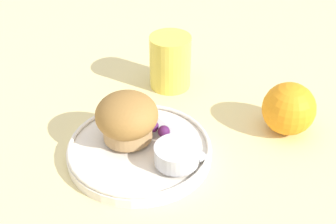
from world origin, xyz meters
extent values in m
plane|color=beige|center=(0.00, 0.00, 0.00)|extent=(3.00, 3.00, 0.00)
cylinder|color=silver|center=(-0.02, 0.01, 0.01)|extent=(0.20, 0.20, 0.01)
torus|color=silver|center=(-0.02, 0.01, 0.02)|extent=(0.20, 0.20, 0.01)
cylinder|color=tan|center=(-0.04, 0.01, 0.03)|extent=(0.07, 0.07, 0.03)
ellipsoid|color=olive|center=(-0.04, 0.01, 0.06)|extent=(0.09, 0.09, 0.06)
cylinder|color=silver|center=(0.04, 0.01, 0.03)|extent=(0.06, 0.06, 0.02)
cylinder|color=beige|center=(0.04, 0.01, 0.04)|extent=(0.05, 0.05, 0.00)
sphere|color=#4C194C|center=(-0.02, 0.04, 0.03)|extent=(0.02, 0.02, 0.02)
sphere|color=#4C194C|center=(0.00, 0.04, 0.03)|extent=(0.02, 0.02, 0.02)
cube|color=#B7B7BC|center=(-0.01, 0.05, 0.02)|extent=(0.16, 0.05, 0.00)
sphere|color=orange|center=(0.12, 0.18, 0.04)|extent=(0.08, 0.08, 0.08)
cylinder|color=#EAD14C|center=(-0.09, 0.18, 0.05)|extent=(0.07, 0.07, 0.09)
camera|label=1|loc=(0.31, -0.37, 0.43)|focal=50.00mm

